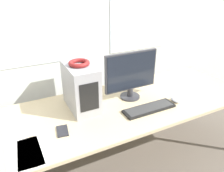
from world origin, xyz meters
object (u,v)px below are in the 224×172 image
(cell_phone, at_px, (62,131))
(mouse, at_px, (175,100))
(headphones, at_px, (79,63))
(keyboard, at_px, (149,108))
(monitor_main, at_px, (131,74))
(pc_tower, at_px, (81,87))

(cell_phone, bearing_deg, mouse, 7.95)
(headphones, relative_size, keyboard, 0.37)
(monitor_main, relative_size, mouse, 5.00)
(headphones, xyz_separation_m, keyboard, (0.49, -0.30, -0.39))
(cell_phone, bearing_deg, monitor_main, 27.16)
(mouse, bearing_deg, pc_tower, 159.69)
(monitor_main, height_order, mouse, monitor_main)
(keyboard, bearing_deg, mouse, 1.39)
(monitor_main, xyz_separation_m, keyboard, (0.03, -0.26, -0.22))
(pc_tower, relative_size, cell_phone, 2.79)
(pc_tower, distance_m, keyboard, 0.60)
(pc_tower, xyz_separation_m, mouse, (0.78, -0.29, -0.17))
(keyboard, xyz_separation_m, cell_phone, (-0.73, 0.04, -0.01))
(mouse, bearing_deg, keyboard, -178.61)
(monitor_main, xyz_separation_m, cell_phone, (-0.70, -0.22, -0.23))
(monitor_main, bearing_deg, headphones, 175.18)
(mouse, bearing_deg, monitor_main, 142.09)
(pc_tower, distance_m, headphones, 0.21)
(monitor_main, bearing_deg, cell_phone, -162.42)
(cell_phone, bearing_deg, headphones, 56.69)
(headphones, xyz_separation_m, monitor_main, (0.46, -0.04, -0.17))
(keyboard, relative_size, cell_phone, 3.23)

